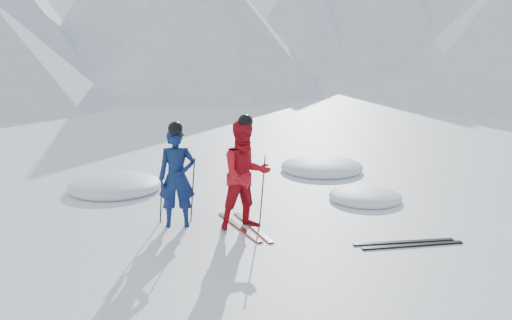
{
  "coord_description": "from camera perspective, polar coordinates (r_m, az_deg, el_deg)",
  "views": [
    {
      "loc": [
        -2.15,
        -9.13,
        3.2
      ],
      "look_at": [
        -1.77,
        0.5,
        1.1
      ],
      "focal_mm": 38.0,
      "sensor_mm": 36.0,
      "label": 1
    }
  ],
  "objects": [
    {
      "name": "pole_red_left",
      "position": [
        9.66,
        -2.91,
        -3.12
      ],
      "size": [
        0.13,
        0.1,
        1.27
      ],
      "primitive_type": "cylinder",
      "rotation": [
        0.06,
        0.08,
        0.0
      ],
      "color": "black",
      "rests_on": "ground"
    },
    {
      "name": "pole_blue_left",
      "position": [
        9.82,
        -9.93,
        -3.31
      ],
      "size": [
        0.12,
        0.08,
        1.17
      ],
      "primitive_type": "cylinder",
      "rotation": [
        0.05,
        0.08,
        0.0
      ],
      "color": "black",
      "rests_on": "ground"
    },
    {
      "name": "ski_loose_b",
      "position": [
        9.13,
        16.17,
        -8.63
      ],
      "size": [
        1.7,
        0.32,
        0.03
      ],
      "primitive_type": "cube",
      "rotation": [
        0.0,
        0.0,
        1.71
      ],
      "color": "black",
      "rests_on": "ground"
    },
    {
      "name": "skier_blue",
      "position": [
        9.56,
        -8.33,
        -1.85
      ],
      "size": [
        0.66,
        0.45,
        1.77
      ],
      "primitive_type": "imported",
      "rotation": [
        0.0,
        0.0,
        0.04
      ],
      "color": "#0C1D4D",
      "rests_on": "ground"
    },
    {
      "name": "ski_loose_a",
      "position": [
        9.23,
        15.28,
        -8.34
      ],
      "size": [
        1.7,
        0.26,
        0.03
      ],
      "primitive_type": "cube",
      "rotation": [
        0.0,
        0.0,
        1.67
      ],
      "color": "black",
      "rests_on": "ground"
    },
    {
      "name": "ground",
      "position": [
        9.91,
        10.49,
        -6.76
      ],
      "size": [
        160.0,
        160.0,
        0.0
      ],
      "primitive_type": "plane",
      "color": "white",
      "rests_on": "ground"
    },
    {
      "name": "pole_blue_right",
      "position": [
        9.86,
        -6.68,
        -3.15
      ],
      "size": [
        0.12,
        0.07,
        1.18
      ],
      "primitive_type": "cylinder",
      "rotation": [
        -0.04,
        0.08,
        0.0
      ],
      "color": "black",
      "rests_on": "ground"
    },
    {
      "name": "pole_red_right",
      "position": [
        9.58,
        0.68,
        -3.24
      ],
      "size": [
        0.13,
        0.09,
        1.27
      ],
      "primitive_type": "cylinder",
      "rotation": [
        -0.05,
        0.08,
        0.0
      ],
      "color": "black",
      "rests_on": "ground"
    },
    {
      "name": "ski_worn_left",
      "position": [
        9.61,
        -1.81,
        -7.07
      ],
      "size": [
        0.76,
        1.59,
        0.03
      ],
      "primitive_type": "cube",
      "rotation": [
        0.0,
        0.0,
        0.41
      ],
      "color": "black",
      "rests_on": "ground"
    },
    {
      "name": "ski_worn_right",
      "position": [
        9.61,
        -0.37,
        -7.05
      ],
      "size": [
        0.66,
        1.63,
        0.03
      ],
      "primitive_type": "cube",
      "rotation": [
        0.0,
        0.0,
        0.34
      ],
      "color": "black",
      "rests_on": "ground"
    },
    {
      "name": "snow_lumps",
      "position": [
        12.24,
        1.73,
        -2.86
      ],
      "size": [
        9.67,
        6.87,
        0.46
      ],
      "color": "white",
      "rests_on": "ground"
    },
    {
      "name": "skier_red",
      "position": [
        9.34,
        -1.11,
        -1.63
      ],
      "size": [
        1.13,
        1.01,
        1.9
      ],
      "primitive_type": "imported",
      "rotation": [
        0.0,
        0.0,
        0.38
      ],
      "color": "#B40E1A",
      "rests_on": "ground"
    }
  ]
}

